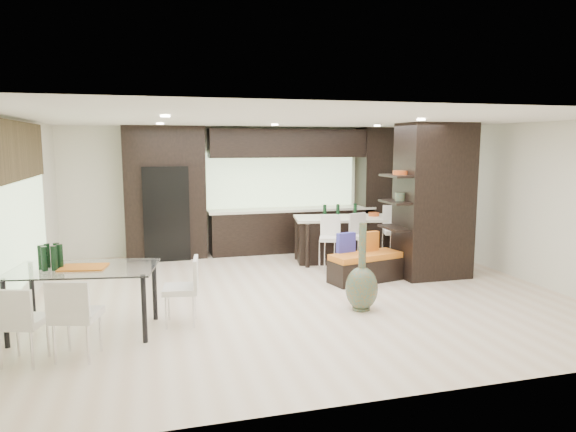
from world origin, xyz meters
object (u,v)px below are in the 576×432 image
object	(u,v)px
chair_end	(181,294)
chair_far	(24,327)
bench	(365,267)
dining_table	(85,300)
chair_near	(77,321)
stool_mid	(363,247)
stool_left	(330,249)
floor_vase	(362,267)
kitchen_island	(348,239)
stool_right	(395,243)

from	to	relation	value
chair_end	chair_far	bearing A→B (deg)	122.67
bench	chair_end	xyz separation A→B (m)	(-3.19, -1.31, 0.16)
chair_end	dining_table	bearing A→B (deg)	97.97
dining_table	chair_near	world-z (taller)	chair_near
stool_mid	chair_near	xyz separation A→B (m)	(-4.65, -2.94, 0.00)
stool_left	floor_vase	size ratio (longest dim) A/B	0.67
chair_far	stool_left	bearing A→B (deg)	50.01
bench	chair_end	distance (m)	3.45
kitchen_island	bench	world-z (taller)	kitchen_island
dining_table	chair_near	xyz separation A→B (m)	(0.00, -0.79, 0.01)
stool_mid	stool_right	xyz separation A→B (m)	(0.65, -0.02, 0.05)
floor_vase	chair_end	distance (m)	2.52
stool_left	stool_right	xyz separation A→B (m)	(1.30, -0.02, 0.05)
dining_table	floor_vase	bearing A→B (deg)	8.05
chair_near	floor_vase	bearing A→B (deg)	26.49
stool_mid	floor_vase	xyz separation A→B (m)	(-0.98, -2.23, 0.21)
stool_mid	floor_vase	world-z (taller)	floor_vase
stool_left	dining_table	size ratio (longest dim) A/B	0.49
bench	chair_end	world-z (taller)	chair_end
chair_end	stool_mid	bearing A→B (deg)	-50.49
kitchen_island	floor_vase	bearing A→B (deg)	-97.71
stool_left	chair_near	world-z (taller)	chair_near
stool_mid	stool_right	world-z (taller)	stool_right
floor_vase	chair_far	xyz separation A→B (m)	(-4.21, -0.70, -0.23)
stool_mid	floor_vase	bearing A→B (deg)	-129.80
chair_near	chair_end	xyz separation A→B (m)	(1.16, 0.79, -0.02)
floor_vase	chair_end	xyz separation A→B (m)	(-2.51, 0.08, -0.22)
bench	chair_far	world-z (taller)	chair_far
stool_mid	dining_table	distance (m)	5.12
stool_left	chair_far	world-z (taller)	stool_left
bench	dining_table	bearing A→B (deg)	-176.82
kitchen_island	chair_far	bearing A→B (deg)	-134.18
stool_right	bench	size ratio (longest dim) A/B	0.74
dining_table	bench	bearing A→B (deg)	26.14
chair_far	bench	bearing A→B (deg)	40.42
stool_mid	bench	xyz separation A→B (m)	(-0.30, -0.83, -0.18)
kitchen_island	dining_table	distance (m)	5.48
stool_mid	bench	world-z (taller)	stool_mid
stool_right	chair_near	bearing A→B (deg)	-134.31
stool_left	dining_table	world-z (taller)	stool_left
stool_left	chair_near	xyz separation A→B (m)	(-4.00, -2.94, 0.00)
bench	stool_left	bearing A→B (deg)	99.06
kitchen_island	floor_vase	xyz separation A→B (m)	(-0.98, -2.97, 0.19)
kitchen_island	stool_left	xyz separation A→B (m)	(-0.65, -0.74, -0.02)
floor_vase	chair_end	bearing A→B (deg)	178.09
dining_table	chair_far	world-z (taller)	dining_table
stool_left	floor_vase	distance (m)	2.26
bench	chair_far	distance (m)	5.32
chair_far	chair_end	xyz separation A→B (m)	(1.70, 0.78, 0.01)
kitchen_island	bench	size ratio (longest dim) A/B	1.66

